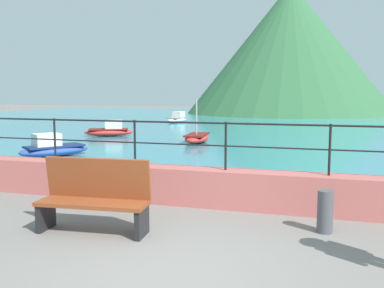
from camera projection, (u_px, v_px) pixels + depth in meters
The scene contains 11 objects.
ground_plane at pixel (165, 275), 5.00m from camera, with size 120.00×120.00×0.00m, color slate.
promenade_wall at pixel (225, 188), 7.99m from camera, with size 20.00×0.56×0.70m, color #BC605B.
railing at pixel (226, 137), 7.87m from camera, with size 18.44×0.04×0.90m.
lake_water at pixel (297, 123), 29.52m from camera, with size 64.00×44.32×0.06m, color teal.
hill_main at pixel (289, 50), 43.06m from camera, with size 20.78×20.78×12.95m, color #33663D.
bench_main at pixel (95, 196), 6.55m from camera, with size 1.74×0.70×1.13m.
bollard at pixel (325, 212), 6.49m from camera, with size 0.24×0.24×0.66m, color #4C4C51.
boat_0 at pixel (53, 148), 13.94m from camera, with size 2.03×2.41×0.76m.
boat_1 at pixel (197, 138), 17.80m from camera, with size 1.07×2.36×1.81m.
boat_2 at pixel (110, 130), 20.46m from camera, with size 2.46×1.80×0.76m.
boat_4 at pixel (177, 119), 29.88m from camera, with size 1.21×2.40×0.76m.
Camera 1 is at (1.70, -4.47, 2.13)m, focal length 39.85 mm.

